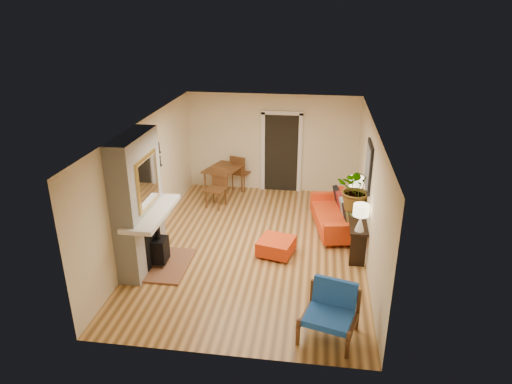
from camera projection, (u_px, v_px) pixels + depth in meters
The scene contains 10 objects.
room_shell at pixel (293, 153), 11.44m from camera, with size 6.50×6.50×6.50m.
fireplace at pixel (140, 206), 8.45m from camera, with size 1.09×1.68×2.60m.
sofa at pixel (337, 216), 10.20m from camera, with size 1.12×1.98×0.74m.
ottoman at pixel (276, 246), 9.20m from camera, with size 0.80×0.80×0.34m.
blue_chair at pixel (331, 308), 6.90m from camera, with size 0.96×0.95×0.83m.
dining_table at pixel (226, 174), 11.80m from camera, with size 1.14×1.85×0.98m.
console_table at pixel (356, 220), 9.41m from camera, with size 0.34×1.85×0.72m.
lamp_near at pixel (361, 215), 8.53m from camera, with size 0.30×0.30×0.54m.
lamp_far at pixel (356, 185), 9.89m from camera, with size 0.30×0.30×0.54m.
houseplant at pixel (358, 189), 9.36m from camera, with size 0.85×0.74×0.94m, color #1E5919.
Camera 1 is at (1.21, -8.33, 4.71)m, focal length 32.00 mm.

